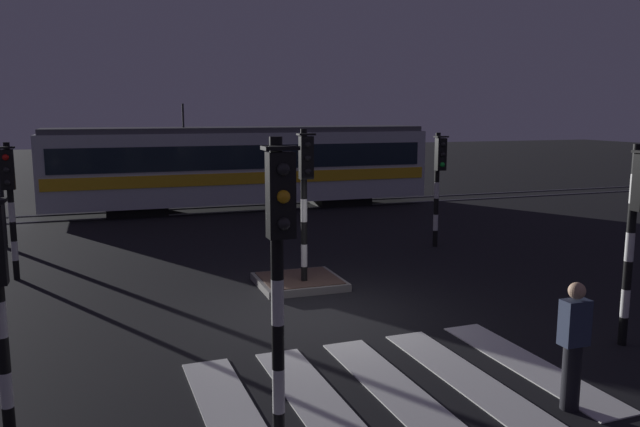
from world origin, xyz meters
name	(u,v)px	position (x,y,z in m)	size (l,w,h in m)	color
ground_plane	(316,316)	(0.00, 0.00, 0.00)	(120.00, 120.00, 0.00)	black
rail_near	(207,213)	(0.00, 12.93, 0.01)	(80.00, 0.12, 0.03)	#59595E
rail_far	(202,208)	(0.00, 14.37, 0.01)	(80.00, 0.12, 0.03)	#59595E
crosswalk_zebra	(393,388)	(0.00, -3.34, 0.01)	(5.42, 3.80, 0.02)	silver
traffic_island	(299,282)	(0.33, 2.15, 0.09)	(1.84, 1.73, 0.18)	slate
traffic_light_median_centre	(305,185)	(0.36, 1.79, 2.30)	(0.36, 0.42, 3.49)	black
traffic_light_corner_near_right	(637,215)	(4.36, -3.16, 2.21)	(0.36, 0.42, 3.34)	black
traffic_light_kerb_mid_left	(279,252)	(-1.97, -4.57, 2.37)	(0.36, 0.42, 3.59)	black
traffic_light_corner_far_left	(9,190)	(-5.71, 4.70, 2.09)	(0.36, 0.42, 3.17)	black
traffic_light_corner_far_right	(439,172)	(5.27, 4.73, 2.15)	(0.36, 0.42, 3.27)	black
tram	(242,165)	(1.54, 13.64, 1.75)	(15.12, 2.58, 4.15)	silver
pedestrian_waiting_at_kerb	(573,345)	(1.92, -4.66, 0.88)	(0.36, 0.24, 1.71)	black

